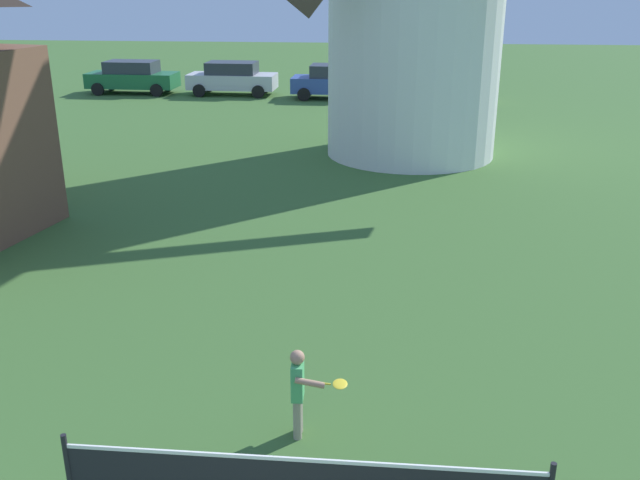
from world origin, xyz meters
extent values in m
cylinder|color=black|center=(-2.08, 2.46, 0.55)|extent=(0.06, 0.06, 1.10)
cube|color=white|center=(0.33, 2.46, 0.97)|extent=(4.79, 0.02, 0.04)
cylinder|color=#9E937F|center=(0.08, 4.27, 0.27)|extent=(0.11, 0.11, 0.54)
cylinder|color=#9E937F|center=(0.08, 4.13, 0.27)|extent=(0.11, 0.11, 0.54)
cube|color=#4CB266|center=(0.08, 4.20, 0.78)|extent=(0.15, 0.27, 0.48)
sphere|color=tan|center=(0.08, 4.20, 1.11)|extent=(0.18, 0.18, 0.18)
cylinder|color=tan|center=(0.07, 4.38, 0.76)|extent=(0.08, 0.08, 0.36)
cylinder|color=tan|center=(0.24, 4.06, 0.85)|extent=(0.37, 0.09, 0.14)
cylinder|color=yellow|center=(0.39, 4.06, 0.85)|extent=(0.22, 0.03, 0.04)
ellipsoid|color=yellow|center=(0.61, 4.07, 0.85)|extent=(0.19, 0.24, 0.03)
cube|color=#1E6638|center=(-11.33, 31.00, 0.65)|extent=(4.34, 1.81, 0.70)
cube|color=#2D333D|center=(-11.33, 31.00, 1.28)|extent=(2.45, 1.56, 0.56)
cylinder|color=black|center=(-9.84, 31.81, 0.30)|extent=(0.60, 0.20, 0.60)
cylinder|color=black|center=(-9.89, 30.11, 0.30)|extent=(0.60, 0.20, 0.60)
cylinder|color=black|center=(-12.77, 31.89, 0.30)|extent=(0.60, 0.20, 0.60)
cylinder|color=black|center=(-12.81, 30.19, 0.30)|extent=(0.60, 0.20, 0.60)
cube|color=silver|center=(-6.38, 31.01, 0.65)|extent=(4.25, 1.82, 0.70)
cube|color=#2D333D|center=(-6.38, 31.01, 1.28)|extent=(2.39, 1.56, 0.56)
cylinder|color=black|center=(-4.93, 31.81, 0.30)|extent=(0.60, 0.20, 0.60)
cylinder|color=black|center=(-4.98, 30.11, 0.30)|extent=(0.60, 0.20, 0.60)
cylinder|color=black|center=(-7.78, 31.90, 0.30)|extent=(0.60, 0.20, 0.60)
cylinder|color=black|center=(-7.83, 30.20, 0.30)|extent=(0.60, 0.20, 0.60)
cube|color=#334C99|center=(-1.36, 30.32, 0.65)|extent=(4.03, 1.78, 0.70)
cube|color=#2D333D|center=(-1.36, 30.32, 1.28)|extent=(2.26, 1.54, 0.56)
cylinder|color=black|center=(0.01, 31.14, 0.30)|extent=(0.60, 0.19, 0.60)
cylinder|color=black|center=(-0.02, 29.44, 0.30)|extent=(0.60, 0.19, 0.60)
cylinder|color=black|center=(-2.70, 31.19, 0.30)|extent=(0.60, 0.19, 0.60)
cylinder|color=black|center=(-2.73, 29.49, 0.30)|extent=(0.60, 0.19, 0.60)
cube|color=silver|center=(3.72, 30.20, 0.65)|extent=(4.04, 1.73, 0.70)
cube|color=#2D333D|center=(3.72, 30.20, 1.28)|extent=(2.27, 1.51, 0.56)
cylinder|color=black|center=(5.08, 31.06, 0.30)|extent=(0.60, 0.18, 0.60)
cylinder|color=black|center=(5.10, 29.36, 0.30)|extent=(0.60, 0.18, 0.60)
cylinder|color=black|center=(2.34, 31.04, 0.30)|extent=(0.60, 0.18, 0.60)
cylinder|color=black|center=(2.36, 29.34, 0.30)|extent=(0.60, 0.18, 0.60)
camera|label=1|loc=(1.05, -3.29, 5.44)|focal=39.94mm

